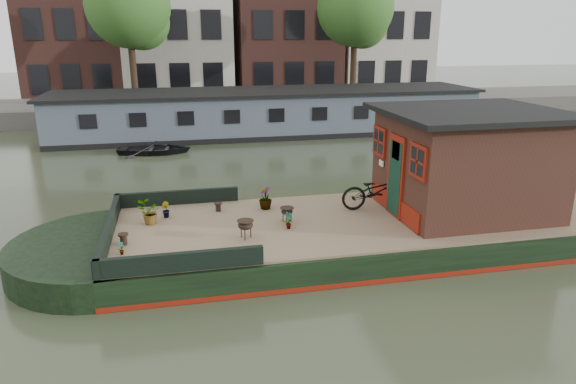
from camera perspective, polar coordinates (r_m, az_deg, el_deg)
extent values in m
plane|color=#2E3823|center=(12.35, 9.63, -5.54)|extent=(120.00, 120.00, 0.00)
cube|color=black|center=(12.24, 9.70, -4.24)|extent=(12.00, 4.00, 0.60)
cylinder|color=black|center=(11.53, -19.39, -6.42)|extent=(4.00, 4.00, 0.60)
cube|color=maroon|center=(12.33, 9.65, -5.28)|extent=(12.02, 4.02, 0.10)
cube|color=#7B684C|center=(12.13, 9.78, -2.81)|extent=(11.80, 3.80, 0.05)
cube|color=black|center=(11.32, -19.25, -3.96)|extent=(0.12, 4.00, 0.35)
cube|color=black|center=(13.04, -12.17, -0.58)|extent=(3.00, 0.12, 0.35)
cube|color=black|center=(9.45, -11.88, -7.60)|extent=(3.00, 0.12, 0.35)
cube|color=black|center=(12.77, 19.27, 2.99)|extent=(3.50, 3.00, 2.30)
cube|color=black|center=(12.54, 19.82, 8.35)|extent=(4.00, 3.50, 0.12)
cube|color=maroon|center=(11.99, 11.88, 1.73)|extent=(0.06, 0.80, 1.90)
cube|color=black|center=(12.00, 11.78, 1.50)|extent=(0.04, 0.64, 1.70)
cube|color=maroon|center=(10.93, 14.29, 3.30)|extent=(0.06, 0.72, 0.72)
cube|color=maroon|center=(12.79, 10.15, 5.57)|extent=(0.06, 0.72, 0.72)
imported|color=black|center=(12.51, 9.84, 0.13)|extent=(1.76, 0.71, 0.91)
imported|color=brown|center=(11.16, 0.04, -3.17)|extent=(0.24, 0.22, 0.38)
imported|color=brown|center=(12.18, -13.46, -1.92)|extent=(0.24, 0.26, 0.37)
imported|color=#A33E2F|center=(11.80, -15.22, -2.24)|extent=(0.55, 0.50, 0.54)
imported|color=#9D2F2A|center=(12.39, -2.53, -0.65)|extent=(0.34, 0.34, 0.56)
imported|color=brown|center=(10.41, -18.04, -5.92)|extent=(0.16, 0.18, 0.28)
cylinder|color=black|center=(12.38, -7.77, -1.65)|extent=(0.18, 0.18, 0.21)
cylinder|color=black|center=(10.88, -17.81, -5.01)|extent=(0.21, 0.21, 0.24)
imported|color=black|center=(21.77, -14.62, 4.99)|extent=(3.20, 2.48, 0.61)
cube|color=#474F5F|center=(25.19, -2.16, 8.76)|extent=(20.00, 4.00, 2.00)
cube|color=black|center=(25.05, -2.19, 11.14)|extent=(20.40, 4.40, 0.12)
cube|color=black|center=(25.34, -2.14, 6.79)|extent=(20.00, 4.05, 0.24)
cube|color=#47443F|center=(31.62, -4.28, 9.47)|extent=(60.00, 6.00, 0.90)
cylinder|color=#332316|center=(29.65, -16.82, 13.04)|extent=(0.36, 0.36, 4.00)
sphere|color=#28551C|center=(29.62, -17.39, 19.21)|extent=(4.40, 4.40, 4.40)
sphere|color=#28551C|center=(29.86, -16.00, 17.76)|extent=(3.00, 3.00, 3.00)
cylinder|color=#332316|center=(31.35, 7.27, 13.82)|extent=(0.36, 0.36, 4.00)
sphere|color=#28551C|center=(31.33, 7.51, 19.67)|extent=(4.40, 4.40, 4.40)
sphere|color=#28551C|center=(31.79, 8.33, 18.15)|extent=(3.00, 3.00, 3.00)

